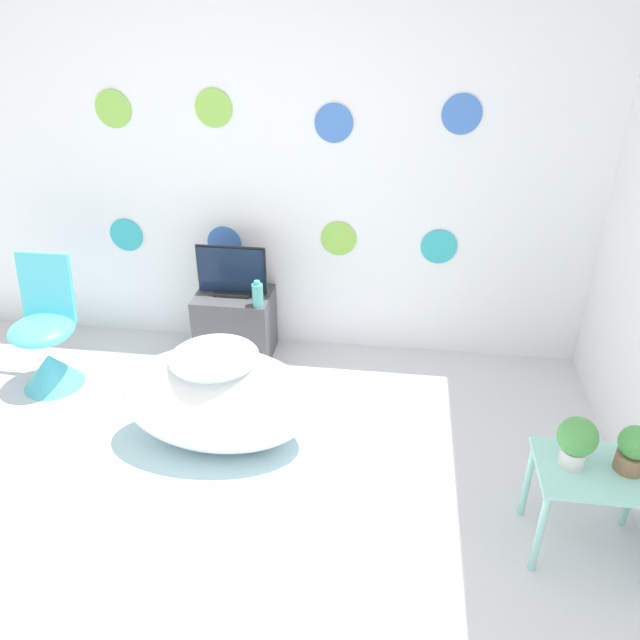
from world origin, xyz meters
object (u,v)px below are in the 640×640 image
Objects in this scene: bathtub at (218,399)px; chair at (48,348)px; potted_plant_left at (577,440)px; tv at (232,273)px; vase at (258,295)px; potted_plant_right at (634,449)px.

bathtub is 1.25m from chair.
chair is 3.54× the size of potted_plant_left.
tv is at bearing 25.37° from chair.
vase is 0.80× the size of potted_plant_right.
vase is (0.19, -0.13, -0.07)m from tv.
chair reaches higher than bathtub.
potted_plant_left is (2.84, -0.87, 0.32)m from chair.
chair is at bearing 161.04° from bathtub.
bathtub is 1.75m from potted_plant_left.
potted_plant_left is at bearing -37.13° from tv.
potted_plant_left reaches higher than potted_plant_right.
potted_plant_right is (1.89, -0.46, 0.27)m from bathtub.
potted_plant_right is at bearing -15.75° from chair.
vase is (1.23, 0.36, 0.26)m from chair.
bathtub is at bearing 166.31° from potted_plant_right.
bathtub is 1.26× the size of chair.
tv is at bearing 98.92° from bathtub.
tv is (-0.14, 0.90, 0.31)m from bathtub.
tv reaches higher than bathtub.
potted_plant_left reaches higher than vase.
chair is 3.88× the size of potted_plant_right.
potted_plant_right is at bearing 0.79° from potted_plant_left.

